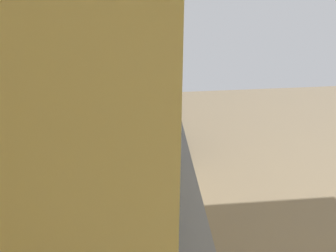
# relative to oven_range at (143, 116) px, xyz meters

# --- Properties ---
(ground_plane) EXTENTS (6.19, 6.19, 0.00)m
(ground_plane) POSITION_rel_oven_range_xyz_m (-1.49, -1.32, -0.46)
(ground_plane) COLOR brown
(wall_back) EXTENTS (3.99, 0.12, 2.68)m
(wall_back) POSITION_rel_oven_range_xyz_m (-1.49, 0.39, 0.88)
(wall_back) COLOR #EFD781
(wall_back) RESTS_ON ground_plane
(upper_cabinets) EXTENTS (1.86, 0.35, 0.71)m
(upper_cabinets) POSITION_rel_oven_range_xyz_m (-1.86, 0.16, 1.40)
(upper_cabinets) COLOR beige
(oven_range) EXTENTS (0.62, 0.68, 1.07)m
(oven_range) POSITION_rel_oven_range_xyz_m (0.00, 0.00, 0.00)
(oven_range) COLOR black
(oven_range) RESTS_ON ground_plane
(microwave) EXTENTS (0.45, 0.35, 0.31)m
(microwave) POSITION_rel_oven_range_xyz_m (-0.88, 0.05, 0.59)
(microwave) COLOR #B7BABF
(microwave) RESTS_ON counter_run
(kettle) EXTENTS (0.16, 0.12, 0.19)m
(kettle) POSITION_rel_oven_range_xyz_m (-1.99, -0.03, 0.52)
(kettle) COLOR black
(kettle) RESTS_ON counter_run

